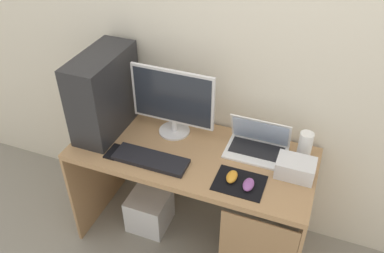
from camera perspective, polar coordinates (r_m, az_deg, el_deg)
name	(u,v)px	position (r m, az deg, el deg)	size (l,w,h in m)	color
ground_plane	(192,235)	(2.80, 0.00, -15.17)	(8.00, 8.00, 0.00)	gray
wall_back	(215,35)	(2.25, 3.27, 12.87)	(4.00, 0.05, 2.60)	beige
desk	(194,173)	(2.36, 0.32, -6.71)	(1.39, 0.60, 0.73)	#A37A51
pc_tower	(104,93)	(2.38, -12.43, 4.69)	(0.21, 0.48, 0.49)	#232326
monitor	(173,101)	(2.29, -2.76, 3.59)	(0.50, 0.19, 0.43)	silver
laptop	(257,145)	(2.29, 9.32, -2.58)	(0.34, 0.22, 0.21)	white
speaker	(305,146)	(2.27, 15.81, -2.65)	(0.08, 0.08, 0.17)	white
projector	(295,168)	(2.17, 14.54, -5.75)	(0.20, 0.14, 0.10)	silver
keyboard	(151,159)	(2.22, -5.92, -4.70)	(0.42, 0.14, 0.02)	black
mousepad	(239,183)	(2.10, 6.79, -7.98)	(0.26, 0.20, 0.01)	black
mouse_left	(232,177)	(2.10, 5.71, -7.13)	(0.06, 0.10, 0.03)	orange
mouse_right	(248,185)	(2.07, 8.05, -8.20)	(0.06, 0.10, 0.03)	#8C4C99
cell_phone	(114,152)	(2.31, -11.06, -3.55)	(0.07, 0.13, 0.01)	black
subwoofer	(150,210)	(2.79, -6.08, -11.79)	(0.26, 0.26, 0.26)	silver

